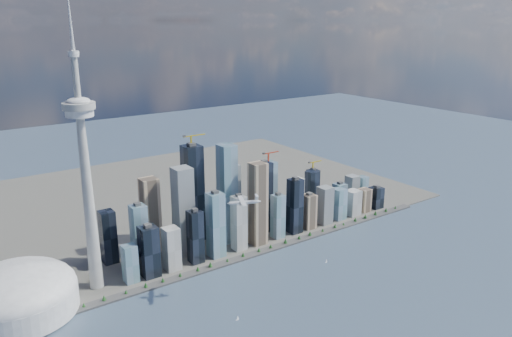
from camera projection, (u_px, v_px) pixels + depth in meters
ground at (321, 311)px, 889.09m from camera, size 4000.00×4000.00×0.00m
seawall at (243, 258)px, 1084.34m from camera, size 1100.00×22.00×4.00m
land at (156, 200)px, 1436.94m from camera, size 1400.00×900.00×3.00m
shoreline_trees at (243, 255)px, 1082.41m from camera, size 960.53×7.20×8.80m
skyscraper_cluster at (243, 207)px, 1163.58m from camera, size 736.00×142.00×252.39m
needle_tower at (85, 171)px, 898.94m from camera, size 56.00×56.00×550.50m
dome_stadium at (18, 294)px, 869.69m from camera, size 200.00×200.00×86.00m
airplane at (244, 202)px, 883.91m from camera, size 58.53×52.54×15.01m
sailboat_west at (238, 318)px, 860.99m from camera, size 6.76×1.93×9.41m
sailboat_east at (326, 261)px, 1066.05m from camera, size 6.49×3.22×9.03m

